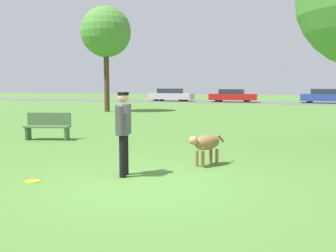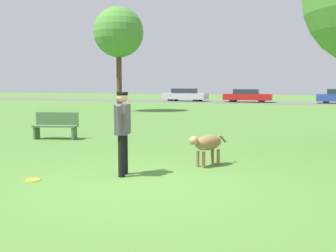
# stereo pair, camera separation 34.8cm
# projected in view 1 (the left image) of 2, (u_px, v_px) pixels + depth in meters

# --- Properties ---
(ground_plane) EXTENTS (120.00, 120.00, 0.00)m
(ground_plane) POSITION_uv_depth(u_px,v_px,m) (144.00, 184.00, 6.80)
(ground_plane) COLOR #4C7A33
(far_road_strip) EXTENTS (120.00, 6.00, 0.01)m
(far_road_strip) POSITION_uv_depth(u_px,v_px,m) (270.00, 103.00, 37.26)
(far_road_strip) COLOR #5B5B59
(far_road_strip) RESTS_ON ground_plane
(person) EXTENTS (0.31, 0.67, 1.59)m
(person) POSITION_uv_depth(u_px,v_px,m) (124.00, 127.00, 7.34)
(person) COLOR black
(person) RESTS_ON ground_plane
(dog) EXTENTS (0.65, 1.01, 0.68)m
(dog) POSITION_uv_depth(u_px,v_px,m) (206.00, 144.00, 8.32)
(dog) COLOR olive
(dog) RESTS_ON ground_plane
(frisbee) EXTENTS (0.25, 0.25, 0.02)m
(frisbee) POSITION_uv_depth(u_px,v_px,m) (33.00, 181.00, 6.98)
(frisbee) COLOR yellow
(frisbee) RESTS_ON ground_plane
(tree_far_left) EXTENTS (3.14, 3.14, 6.57)m
(tree_far_left) POSITION_uv_depth(u_px,v_px,m) (106.00, 32.00, 24.48)
(tree_far_left) COLOR #4C3826
(tree_far_left) RESTS_ON ground_plane
(parked_car_silver) EXTENTS (4.52, 1.95, 1.30)m
(parked_car_silver) POSITION_uv_depth(u_px,v_px,m) (171.00, 95.00, 40.44)
(parked_car_silver) COLOR #B7B7BC
(parked_car_silver) RESTS_ON ground_plane
(parked_car_red) EXTENTS (4.64, 2.02, 1.27)m
(parked_car_red) POSITION_uv_depth(u_px,v_px,m) (233.00, 96.00, 38.29)
(parked_car_red) COLOR red
(parked_car_red) RESTS_ON ground_plane
(parked_car_blue) EXTENTS (4.26, 1.96, 1.31)m
(parked_car_blue) POSITION_uv_depth(u_px,v_px,m) (324.00, 96.00, 35.99)
(parked_car_blue) COLOR #284293
(parked_car_blue) RESTS_ON ground_plane
(park_bench) EXTENTS (1.46, 0.74, 0.84)m
(park_bench) POSITION_uv_depth(u_px,v_px,m) (48.00, 125.00, 12.29)
(park_bench) COLOR #4C6B42
(park_bench) RESTS_ON ground_plane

